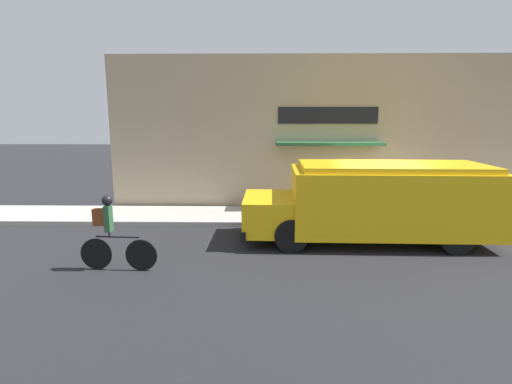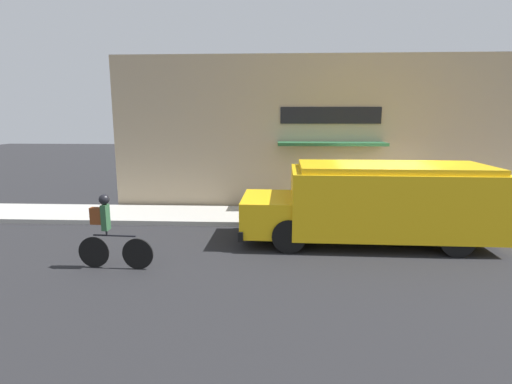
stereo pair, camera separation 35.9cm
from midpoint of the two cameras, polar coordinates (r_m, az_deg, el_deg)
ground_plane at (r=12.32m, az=18.14°, el=-5.02°), size 70.00×70.00×0.00m
sidewalk at (r=13.31m, az=16.96°, el=-3.48°), size 28.00×2.15×0.14m
storefront at (r=14.19m, az=16.15°, el=7.91°), size 17.43×1.08×5.27m
school_bus at (r=10.75m, az=17.73°, el=-1.29°), size 6.38×2.76×2.05m
cyclist at (r=9.06m, az=-19.20°, el=-5.49°), size 1.67×0.22×1.63m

